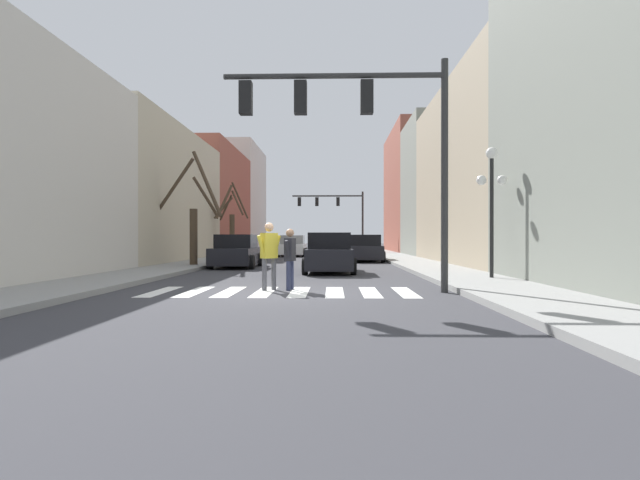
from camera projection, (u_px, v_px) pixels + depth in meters
The scene contains 17 objects.
ground_plane at pixel (281, 293), 12.46m from camera, with size 240.00×240.00×0.00m, color #38383D.
sidewalk_left at pixel (58, 290), 12.61m from camera, with size 2.56×90.00×0.15m.
sidewalk_right at pixel (509, 291), 12.31m from camera, with size 2.56×90.00×0.15m.
building_row_left at pixel (180, 196), 36.61m from camera, with size 6.00×54.75×11.49m.
building_row_right at pixel (471, 174), 31.06m from camera, with size 6.00×49.14×11.78m.
crosswalk_stripes at pixel (282, 292), 12.75m from camera, with size 6.75×2.60×0.01m.
traffic_signal_near at pixel (361, 121), 12.65m from camera, with size 5.71×0.28×5.91m.
traffic_signal_far at pixel (336, 207), 47.62m from camera, with size 6.81×0.28×5.83m.
street_lamp_right_corner at pixel (492, 185), 15.57m from camera, with size 0.95×0.36×4.07m.
car_parked_left_mid at pixel (329, 254), 20.12m from camera, with size 2.04×4.48×1.60m.
car_at_intersection at pixel (293, 246), 38.20m from camera, with size 2.13×4.76×1.59m.
car_driving_away_lane at pixel (365, 249), 29.65m from camera, with size 2.16×4.59×1.58m.
car_parked_right_near at pixel (237, 252), 23.39m from camera, with size 2.08×4.18×1.55m.
pedestrian_near_right_corner at pixel (269, 250), 13.15m from camera, with size 0.62×0.60×1.79m.
pedestrian_waiting_at_curb at pixel (290, 254), 13.24m from camera, with size 0.29×0.70×1.63m.
street_tree_left_mid at pixel (231, 222), 34.57m from camera, with size 2.24×2.07×5.15m.
street_tree_right_far at pixel (194, 217), 23.20m from camera, with size 3.46×1.23×5.30m.
Camera 1 is at (1.31, -12.43, 1.38)m, focal length 28.00 mm.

